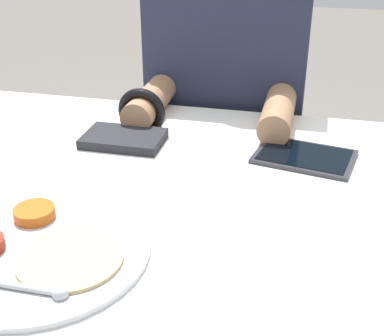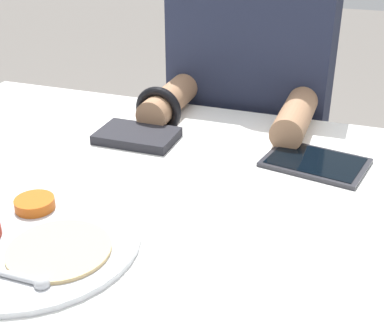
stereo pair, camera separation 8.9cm
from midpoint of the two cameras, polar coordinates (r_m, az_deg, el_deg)
name	(u,v)px [view 2 (the right image)]	position (r m, az deg, el deg)	size (l,w,h in m)	color
thali_tray	(33,239)	(0.83, -13.69, -7.50)	(0.33, 0.33, 0.03)	#B7BABF
red_notebook	(137,136)	(1.14, -3.65, 3.32)	(0.17, 0.11, 0.02)	silver
tablet_device	(315,162)	(1.07, 15.37, 0.52)	(0.21, 0.17, 0.01)	#28282D
person_diner	(247,157)	(1.49, 7.59, 1.09)	(0.40, 0.43, 1.21)	black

